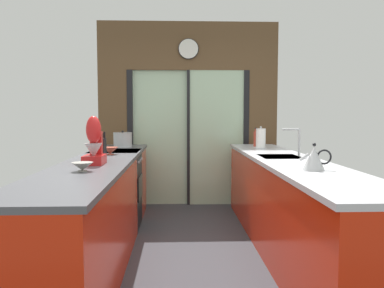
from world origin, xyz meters
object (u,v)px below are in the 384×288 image
object	(u,v)px
knife_block	(101,149)
stock_pot	(123,140)
oven_range	(116,189)
kettle	(314,158)
mixing_bowl_near	(82,167)
paper_towel_roll	(261,139)
soap_bottle	(256,138)
stand_mixer	(94,146)
mixing_bowl_far	(110,151)

from	to	relation	value
knife_block	stock_pot	xyz separation A→B (m)	(0.00, 1.50, -0.01)
oven_range	kettle	xyz separation A→B (m)	(1.80, -1.71, 0.56)
mixing_bowl_near	paper_towel_roll	bearing A→B (deg)	47.42
soap_bottle	kettle	bearing A→B (deg)	-89.94
stand_mixer	soap_bottle	size ratio (longest dim) A/B	1.66
oven_range	stand_mixer	bearing A→B (deg)	-89.17
oven_range	stand_mixer	distance (m)	1.41
oven_range	knife_block	xyz separation A→B (m)	(0.02, -0.97, 0.57)
stock_pot	kettle	size ratio (longest dim) A/B	0.97
mixing_bowl_far	soap_bottle	xyz separation A→B (m)	(1.78, 1.00, 0.06)
knife_block	mixing_bowl_far	bearing A→B (deg)	89.99
knife_block	stand_mixer	distance (m)	0.30
knife_block	stand_mixer	bearing A→B (deg)	-89.98
mixing_bowl_far	stock_pot	world-z (taller)	stock_pot
stock_pot	knife_block	bearing A→B (deg)	-90.00
oven_range	paper_towel_roll	distance (m)	1.91
oven_range	kettle	world-z (taller)	kettle
knife_block	paper_towel_roll	bearing A→B (deg)	33.96
oven_range	stock_pot	size ratio (longest dim) A/B	3.74
mixing_bowl_near	knife_block	bearing A→B (deg)	90.01
stock_pot	soap_bottle	size ratio (longest dim) A/B	0.97
mixing_bowl_near	stand_mixer	bearing A→B (deg)	90.00
kettle	soap_bottle	xyz separation A→B (m)	(-0.00, 2.25, 0.01)
soap_bottle	paper_towel_roll	xyz separation A→B (m)	(0.00, -0.31, 0.02)
mixing_bowl_near	oven_range	bearing A→B (deg)	90.62
mixing_bowl_far	paper_towel_roll	size ratio (longest dim) A/B	0.59
mixing_bowl_far	stand_mixer	world-z (taller)	stand_mixer
knife_block	stand_mixer	xyz separation A→B (m)	(0.00, -0.30, 0.05)
knife_block	kettle	world-z (taller)	knife_block
oven_range	kettle	size ratio (longest dim) A/B	3.61
mixing_bowl_near	paper_towel_roll	world-z (taller)	paper_towel_roll
oven_range	soap_bottle	bearing A→B (deg)	16.83
mixing_bowl_near	kettle	distance (m)	1.78
soap_bottle	mixing_bowl_near	bearing A→B (deg)	-128.34
stand_mixer	mixing_bowl_near	bearing A→B (deg)	-90.00
oven_range	paper_towel_roll	bearing A→B (deg)	7.31
mixing_bowl_far	kettle	distance (m)	2.18
stock_pot	kettle	world-z (taller)	stock_pot
mixing_bowl_far	mixing_bowl_near	bearing A→B (deg)	-90.00
mixing_bowl_near	kettle	size ratio (longest dim) A/B	0.64
knife_block	kettle	xyz separation A→B (m)	(1.78, -0.74, -0.01)
stand_mixer	stock_pot	distance (m)	1.81
stand_mixer	stock_pot	size ratio (longest dim) A/B	1.71
oven_range	paper_towel_roll	world-z (taller)	paper_towel_roll
stock_pot	mixing_bowl_far	bearing A→B (deg)	-90.00
mixing_bowl_near	soap_bottle	world-z (taller)	soap_bottle
stand_mixer	paper_towel_roll	distance (m)	2.33
kettle	soap_bottle	size ratio (longest dim) A/B	1.01
stand_mixer	oven_range	bearing A→B (deg)	90.83
paper_towel_roll	mixing_bowl_far	bearing A→B (deg)	-159.04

